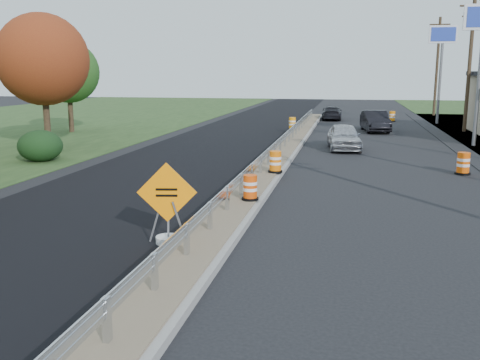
% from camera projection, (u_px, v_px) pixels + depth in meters
% --- Properties ---
extents(ground, '(140.00, 140.00, 0.00)m').
position_uv_depth(ground, '(241.00, 201.00, 17.66)').
color(ground, black).
rests_on(ground, ground).
extents(milled_overlay, '(7.20, 120.00, 0.01)m').
position_uv_depth(milled_overlay, '(197.00, 153.00, 28.13)').
color(milled_overlay, black).
rests_on(milled_overlay, ground).
extents(median, '(1.60, 55.00, 0.23)m').
position_uv_depth(median, '(275.00, 160.00, 25.32)').
color(median, gray).
rests_on(median, ground).
extents(guardrail, '(0.10, 46.15, 0.72)m').
position_uv_depth(guardrail, '(278.00, 144.00, 26.16)').
color(guardrail, silver).
rests_on(guardrail, median).
extents(pylon_sign_north, '(2.20, 0.30, 7.90)m').
position_uv_depth(pylon_sign_north, '(443.00, 44.00, 43.11)').
color(pylon_sign_north, slate).
rests_on(pylon_sign_north, ground).
extents(utility_pole_nmid, '(1.90, 0.26, 9.40)m').
position_uv_depth(utility_pole_nmid, '(470.00, 62.00, 37.45)').
color(utility_pole_nmid, '#473523').
rests_on(utility_pole_nmid, ground).
extents(utility_pole_north, '(1.90, 0.26, 9.40)m').
position_uv_depth(utility_pole_north, '(437.00, 65.00, 51.85)').
color(utility_pole_north, '#473523').
rests_on(utility_pole_north, ground).
extents(hedge_north, '(2.09, 2.09, 1.52)m').
position_uv_depth(hedge_north, '(40.00, 146.00, 25.44)').
color(hedge_north, black).
rests_on(hedge_north, ground).
extents(tree_near_red, '(4.95, 4.95, 7.35)m').
position_uv_depth(tree_near_red, '(43.00, 60.00, 28.87)').
color(tree_near_red, '#473523').
rests_on(tree_near_red, ground).
extents(tree_near_back, '(4.29, 4.29, 6.37)m').
position_uv_depth(tree_near_back, '(68.00, 72.00, 37.27)').
color(tree_near_back, '#473523').
rests_on(tree_near_back, ground).
extents(caution_sign, '(1.46, 0.62, 2.04)m').
position_uv_depth(caution_sign, '(168.00, 223.00, 13.24)').
color(caution_sign, white).
rests_on(caution_sign, ground).
extents(barrel_median_near, '(0.54, 0.54, 0.80)m').
position_uv_depth(barrel_median_near, '(250.00, 188.00, 16.83)').
color(barrel_median_near, black).
rests_on(barrel_median_near, median).
extents(barrel_median_mid, '(0.59, 0.59, 0.86)m').
position_uv_depth(barrel_median_mid, '(275.00, 162.00, 21.49)').
color(barrel_median_mid, black).
rests_on(barrel_median_mid, median).
extents(barrel_median_far, '(0.59, 0.59, 0.86)m').
position_uv_depth(barrel_median_far, '(292.00, 124.00, 37.60)').
color(barrel_median_far, black).
rests_on(barrel_median_far, median).
extents(barrel_shoulder_near, '(0.63, 0.63, 0.92)m').
position_uv_depth(barrel_shoulder_near, '(463.00, 164.00, 22.27)').
color(barrel_shoulder_near, black).
rests_on(barrel_shoulder_near, ground).
extents(barrel_shoulder_far, '(0.61, 0.61, 0.89)m').
position_uv_depth(barrel_shoulder_far, '(392.00, 117.00, 46.37)').
color(barrel_shoulder_far, black).
rests_on(barrel_shoulder_far, ground).
extents(car_silver, '(2.14, 4.33, 1.42)m').
position_uv_depth(car_silver, '(344.00, 137.00, 29.50)').
color(car_silver, silver).
rests_on(car_silver, ground).
extents(car_dark_mid, '(2.16, 4.71, 1.50)m').
position_uv_depth(car_dark_mid, '(375.00, 121.00, 38.43)').
color(car_dark_mid, black).
rests_on(car_dark_mid, ground).
extents(car_dark_far, '(1.79, 4.25, 1.23)m').
position_uv_depth(car_dark_far, '(332.00, 113.00, 47.98)').
color(car_dark_far, black).
rests_on(car_dark_far, ground).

